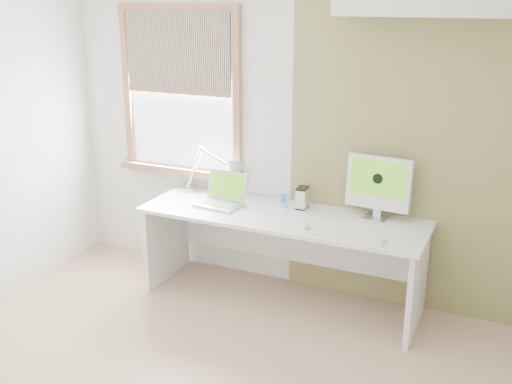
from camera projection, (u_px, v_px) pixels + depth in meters
The scene contains 11 objects.
room at pixel (176, 194), 3.29m from camera, with size 4.04×3.54×2.64m.
accent_wall at pixel (421, 143), 4.40m from camera, with size 2.00×0.02×2.60m, color olive.
window at pixel (180, 92), 5.09m from camera, with size 1.20×0.14×1.42m.
desk at pixel (284, 235), 4.75m from camera, with size 2.20×0.70×0.73m.
desk_lamp at pixel (226, 173), 4.97m from camera, with size 0.69×0.28×0.39m.
laptop at pixel (223, 196), 4.85m from camera, with size 0.39×0.33×0.25m.
phone_dock at pixel (284, 203), 4.79m from camera, with size 0.08×0.08×0.13m.
external_drive at pixel (302, 198), 4.75m from camera, with size 0.09×0.14×0.17m.
imac at pixel (379, 184), 4.48m from camera, with size 0.49×0.17×0.47m.
keyboard at pixel (350, 236), 4.19m from camera, with size 0.47×0.13×0.02m.
mouse at pixel (304, 226), 4.37m from camera, with size 0.06×0.10×0.03m, color white.
Camera 1 is at (1.69, -2.66, 2.33)m, focal length 42.71 mm.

